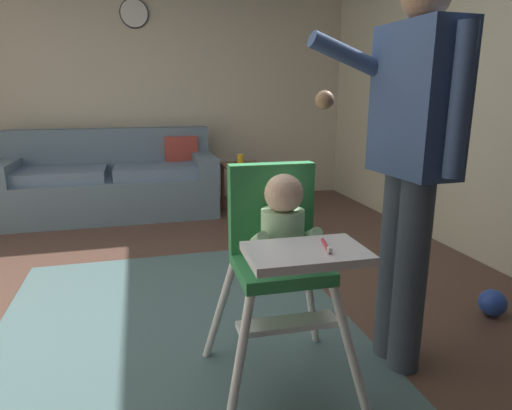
% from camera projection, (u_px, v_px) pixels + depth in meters
% --- Properties ---
extents(ground, '(6.14, 7.24, 0.10)m').
position_uv_depth(ground, '(175.00, 321.00, 2.54)').
color(ground, brown).
extents(wall_far, '(5.34, 0.06, 2.73)m').
position_uv_depth(wall_far, '(148.00, 80.00, 4.86)').
color(wall_far, beige).
rests_on(wall_far, ground).
extents(wall_right, '(0.06, 6.24, 2.73)m').
position_uv_depth(wall_right, '(499.00, 72.00, 3.04)').
color(wall_right, beige).
rests_on(wall_right, ground).
extents(area_rug, '(1.88, 2.62, 0.01)m').
position_uv_depth(area_rug, '(181.00, 348.00, 2.17)').
color(area_rug, '#496567').
rests_on(area_rug, ground).
extents(couch, '(2.09, 0.86, 0.86)m').
position_uv_depth(couch, '(113.00, 183.00, 4.52)').
color(couch, slate).
rests_on(couch, ground).
extents(high_chair, '(0.62, 0.74, 0.94)m').
position_uv_depth(high_chair, '(281.00, 242.00, 1.76)').
color(high_chair, white).
rests_on(high_chair, ground).
extents(adult_standing, '(0.53, 0.49, 1.68)m').
position_uv_depth(adult_standing, '(411.00, 159.00, 1.85)').
color(adult_standing, '#3C4654').
rests_on(adult_standing, ground).
extents(toy_ball, '(0.15, 0.15, 0.15)m').
position_uv_depth(toy_ball, '(493.00, 303.00, 2.48)').
color(toy_ball, '#284CB7').
rests_on(toy_ball, ground).
extents(side_table, '(0.40, 0.40, 0.52)m').
position_uv_depth(side_table, '(242.00, 177.00, 4.53)').
color(side_table, brown).
rests_on(side_table, ground).
extents(sippy_cup, '(0.07, 0.07, 0.10)m').
position_uv_depth(sippy_cup, '(240.00, 159.00, 4.48)').
color(sippy_cup, gold).
rests_on(sippy_cup, side_table).
extents(wall_clock, '(0.30, 0.04, 0.30)m').
position_uv_depth(wall_clock, '(134.00, 13.00, 4.63)').
color(wall_clock, white).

